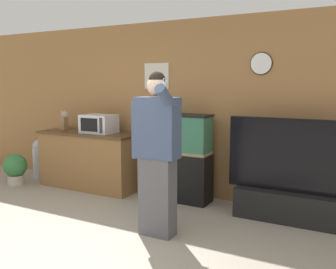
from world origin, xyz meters
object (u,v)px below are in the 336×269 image
at_px(counter_island, 90,160).
at_px(knife_block, 64,122).
at_px(person_standing, 156,152).
at_px(potted_plant, 15,168).
at_px(microwave, 99,124).
at_px(aquarium_on_stand, 182,158).
at_px(tv_on_stand, 289,192).
at_px(trash_bin, 40,158).

distance_m(counter_island, knife_block, 0.82).
height_order(knife_block, person_standing, person_standing).
bearing_deg(counter_island, potted_plant, -158.49).
bearing_deg(microwave, aquarium_on_stand, 3.47).
relative_size(counter_island, knife_block, 5.31).
height_order(aquarium_on_stand, tv_on_stand, tv_on_stand).
height_order(microwave, potted_plant, microwave).
bearing_deg(potted_plant, microwave, 18.15).
height_order(counter_island, microwave, microwave).
bearing_deg(counter_island, knife_block, 176.14).
xyz_separation_m(microwave, tv_on_stand, (2.92, -0.01, -0.68)).
relative_size(counter_island, person_standing, 0.94).
distance_m(counter_island, potted_plant, 1.31).
bearing_deg(counter_island, microwave, -3.69).
distance_m(knife_block, person_standing, 2.78).
bearing_deg(potted_plant, counter_island, 21.51).
relative_size(knife_block, aquarium_on_stand, 0.26).
distance_m(microwave, aquarium_on_stand, 1.47).
bearing_deg(knife_block, potted_plant, -140.33).
xyz_separation_m(person_standing, trash_bin, (-3.12, 1.22, -0.59)).
relative_size(microwave, trash_bin, 0.76).
distance_m(person_standing, trash_bin, 3.40).
distance_m(counter_island, person_standing, 2.29).
bearing_deg(counter_island, aquarium_on_stand, 2.57).
xyz_separation_m(knife_block, person_standing, (2.50, -1.20, -0.08)).
relative_size(aquarium_on_stand, potted_plant, 2.44).
height_order(aquarium_on_stand, trash_bin, aquarium_on_stand).
relative_size(microwave, knife_block, 1.62).
relative_size(knife_block, potted_plant, 0.63).
xyz_separation_m(person_standing, potted_plant, (-3.12, 0.68, -0.66)).
relative_size(counter_island, potted_plant, 3.32).
bearing_deg(aquarium_on_stand, counter_island, -177.43).
relative_size(aquarium_on_stand, person_standing, 0.69).
xyz_separation_m(counter_island, aquarium_on_stand, (1.61, 0.07, 0.17)).
bearing_deg(microwave, trash_bin, 177.04).
distance_m(tv_on_stand, trash_bin, 4.33).
height_order(knife_block, tv_on_stand, tv_on_stand).
relative_size(microwave, tv_on_stand, 0.34).
bearing_deg(potted_plant, aquarium_on_stand, 11.00).
bearing_deg(potted_plant, trash_bin, 90.04).
relative_size(counter_island, tv_on_stand, 1.10).
relative_size(microwave, person_standing, 0.29).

